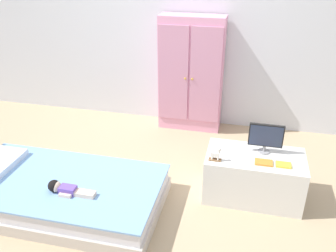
# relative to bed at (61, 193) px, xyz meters

# --- Properties ---
(ground_plane) EXTENTS (10.00, 10.00, 0.02)m
(ground_plane) POSITION_rel_bed_xyz_m (0.55, 0.31, -0.13)
(ground_plane) COLOR tan
(back_wall) EXTENTS (6.40, 0.05, 2.70)m
(back_wall) POSITION_rel_bed_xyz_m (0.55, 1.88, 1.23)
(back_wall) COLOR silver
(back_wall) RESTS_ON ground_plane
(bed) EXTENTS (1.69, 0.91, 0.24)m
(bed) POSITION_rel_bed_xyz_m (0.00, 0.00, 0.00)
(bed) COLOR beige
(bed) RESTS_ON ground_plane
(doll) EXTENTS (0.39, 0.13, 0.10)m
(doll) POSITION_rel_bed_xyz_m (0.10, -0.13, 0.16)
(doll) COLOR #6B4CB2
(doll) RESTS_ON bed
(wardrobe) EXTENTS (0.72, 0.30, 1.32)m
(wardrobe) POSITION_rel_bed_xyz_m (0.80, 1.70, 0.54)
(wardrobe) COLOR #E599BC
(wardrobe) RESTS_ON ground_plane
(tv_stand) EXTENTS (0.82, 0.46, 0.41)m
(tv_stand) POSITION_rel_bed_xyz_m (1.57, 0.49, 0.09)
(tv_stand) COLOR silver
(tv_stand) RESTS_ON ground_plane
(tv_monitor) EXTENTS (0.28, 0.10, 0.26)m
(tv_monitor) POSITION_rel_bed_xyz_m (1.63, 0.56, 0.44)
(tv_monitor) COLOR #99999E
(tv_monitor) RESTS_ON tv_stand
(rocking_horse_toy) EXTENTS (0.10, 0.04, 0.12)m
(rocking_horse_toy) POSITION_rel_bed_xyz_m (1.25, 0.34, 0.35)
(rocking_horse_toy) COLOR #8E6642
(rocking_horse_toy) RESTS_ON tv_stand
(book_orange) EXTENTS (0.14, 0.09, 0.02)m
(book_orange) POSITION_rel_bed_xyz_m (1.63, 0.38, 0.30)
(book_orange) COLOR orange
(book_orange) RESTS_ON tv_stand
(book_yellow) EXTENTS (0.12, 0.08, 0.02)m
(book_yellow) POSITION_rel_bed_xyz_m (1.78, 0.38, 0.30)
(book_yellow) COLOR gold
(book_yellow) RESTS_ON tv_stand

